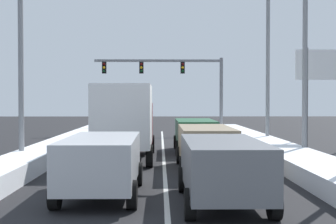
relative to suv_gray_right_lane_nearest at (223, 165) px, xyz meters
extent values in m
plane|color=black|center=(-1.46, 7.26, -1.02)|extent=(120.00, 120.00, 0.00)
cube|color=silver|center=(-1.46, 10.64, -1.01)|extent=(0.14, 37.23, 0.01)
cube|color=white|center=(3.84, 10.64, -0.71)|extent=(2.14, 37.23, 0.62)
cube|color=white|center=(-6.76, 10.64, -0.69)|extent=(1.60, 37.23, 0.65)
cube|color=slate|center=(0.00, 0.01, 0.03)|extent=(1.95, 4.90, 1.25)
cube|color=black|center=(0.00, -2.40, 0.30)|extent=(1.56, 0.06, 0.55)
cube|color=red|center=(-0.78, -2.39, -0.07)|extent=(0.20, 0.08, 0.28)
cube|color=red|center=(0.78, -2.39, -0.07)|extent=(0.20, 0.08, 0.28)
cylinder|color=black|center=(-0.96, 1.71, -0.65)|extent=(0.25, 0.74, 0.74)
cylinder|color=black|center=(0.95, 1.71, -0.65)|extent=(0.25, 0.74, 0.74)
cylinder|color=black|center=(-0.96, -1.69, -0.65)|extent=(0.25, 0.74, 0.74)
cylinder|color=black|center=(0.95, -1.69, -0.65)|extent=(0.25, 0.74, 0.74)
cube|color=#937F60|center=(0.15, 6.23, 0.03)|extent=(1.95, 4.90, 1.25)
cube|color=black|center=(0.15, 3.82, 0.30)|extent=(1.56, 0.06, 0.55)
cube|color=red|center=(-0.63, 3.83, -0.07)|extent=(0.20, 0.08, 0.28)
cube|color=red|center=(0.93, 3.83, -0.07)|extent=(0.20, 0.08, 0.28)
cylinder|color=black|center=(-0.81, 7.93, -0.65)|extent=(0.25, 0.74, 0.74)
cylinder|color=black|center=(1.10, 7.93, -0.65)|extent=(0.25, 0.74, 0.74)
cylinder|color=black|center=(-0.81, 4.53, -0.65)|extent=(0.25, 0.74, 0.74)
cylinder|color=black|center=(1.10, 4.53, -0.65)|extent=(0.25, 0.74, 0.74)
cube|color=#1E5633|center=(0.22, 12.78, 0.03)|extent=(1.95, 4.90, 1.25)
cube|color=black|center=(0.22, 10.37, 0.30)|extent=(1.56, 0.06, 0.55)
cube|color=red|center=(-0.56, 10.38, -0.07)|extent=(0.20, 0.08, 0.28)
cube|color=red|center=(1.00, 10.38, -0.07)|extent=(0.20, 0.08, 0.28)
cylinder|color=black|center=(-0.74, 14.48, -0.65)|extent=(0.25, 0.74, 0.74)
cylinder|color=black|center=(1.17, 14.48, -0.65)|extent=(0.25, 0.74, 0.74)
cylinder|color=black|center=(-0.74, 11.08, -0.65)|extent=(0.25, 0.74, 0.74)
cylinder|color=black|center=(1.17, 11.08, -0.65)|extent=(0.25, 0.74, 0.74)
cube|color=#B7BABF|center=(-3.28, 1.13, 0.03)|extent=(1.95, 4.90, 1.25)
cube|color=black|center=(-3.28, -1.28, 0.30)|extent=(1.56, 0.06, 0.55)
cube|color=red|center=(-4.06, -1.27, -0.07)|extent=(0.20, 0.08, 0.28)
cube|color=red|center=(-2.50, -1.27, -0.07)|extent=(0.20, 0.08, 0.28)
cylinder|color=black|center=(-4.24, 2.83, -0.65)|extent=(0.25, 0.74, 0.74)
cylinder|color=black|center=(-2.33, 2.83, -0.65)|extent=(0.25, 0.74, 0.74)
cylinder|color=black|center=(-4.24, -0.57, -0.65)|extent=(0.25, 0.74, 0.74)
cylinder|color=black|center=(-2.33, -0.57, -0.65)|extent=(0.25, 0.74, 0.74)
cube|color=maroon|center=(-3.19, 12.06, 0.54)|extent=(2.35, 2.20, 2.00)
cube|color=silver|center=(-3.19, 8.46, 1.04)|extent=(2.35, 5.00, 2.60)
cylinder|color=black|center=(-4.31, 12.36, -0.56)|extent=(0.28, 0.92, 0.92)
cylinder|color=black|center=(-2.06, 12.36, -0.56)|extent=(0.28, 0.92, 0.92)
cylinder|color=black|center=(-4.31, 6.96, -0.56)|extent=(0.28, 0.92, 0.92)
cylinder|color=black|center=(-2.06, 6.96, -0.56)|extent=(0.28, 0.92, 0.92)
cube|color=silver|center=(-3.30, 17.20, -0.39)|extent=(1.82, 4.50, 0.70)
cube|color=black|center=(-3.30, 17.05, 0.22)|extent=(1.64, 2.20, 0.55)
cube|color=red|center=(-3.99, 15.00, -0.27)|extent=(0.24, 0.08, 0.14)
cube|color=red|center=(-2.61, 15.00, -0.27)|extent=(0.24, 0.08, 0.14)
cylinder|color=black|center=(-4.19, 18.75, -0.69)|extent=(0.22, 0.66, 0.66)
cylinder|color=black|center=(-2.41, 18.75, -0.69)|extent=(0.22, 0.66, 0.66)
cylinder|color=black|center=(-4.19, 15.65, -0.69)|extent=(0.22, 0.66, 0.66)
cylinder|color=black|center=(-2.41, 15.65, -0.69)|extent=(0.22, 0.66, 0.66)
cylinder|color=slate|center=(3.44, 27.56, 2.08)|extent=(0.28, 0.28, 6.20)
cube|color=slate|center=(-1.79, 27.56, 4.93)|extent=(10.46, 0.20, 0.20)
cube|color=black|center=(0.24, 27.56, 4.36)|extent=(0.34, 0.34, 0.95)
sphere|color=#4C0A0A|center=(0.24, 27.38, 4.64)|extent=(0.22, 0.22, 0.22)
sphere|color=#F2AD14|center=(0.24, 27.38, 4.36)|extent=(0.22, 0.22, 0.22)
sphere|color=#0C3819|center=(0.24, 27.38, 4.07)|extent=(0.22, 0.22, 0.22)
cube|color=black|center=(-3.16, 27.56, 4.36)|extent=(0.34, 0.34, 0.95)
sphere|color=#4C0A0A|center=(-3.16, 27.38, 4.64)|extent=(0.22, 0.22, 0.22)
sphere|color=#F2AD14|center=(-3.16, 27.38, 4.36)|extent=(0.22, 0.22, 0.22)
sphere|color=#0C3819|center=(-3.16, 27.38, 4.07)|extent=(0.22, 0.22, 0.22)
cube|color=black|center=(-6.22, 27.56, 4.36)|extent=(0.34, 0.34, 0.95)
sphere|color=#4C0A0A|center=(-6.22, 27.38, 4.64)|extent=(0.22, 0.22, 0.22)
sphere|color=#F2AD14|center=(-6.22, 27.38, 4.36)|extent=(0.22, 0.22, 0.22)
sphere|color=#0C3819|center=(-6.22, 27.38, 4.07)|extent=(0.22, 0.22, 0.22)
cylinder|color=gray|center=(4.81, 8.95, 3.25)|extent=(0.22, 0.22, 8.52)
cylinder|color=gray|center=(4.66, 15.72, 3.64)|extent=(0.22, 0.22, 9.31)
cylinder|color=gray|center=(-7.29, 7.33, 2.96)|extent=(0.22, 0.22, 7.96)
cylinder|color=#59595B|center=(6.19, 13.22, 1.73)|extent=(0.16, 0.16, 5.50)
cube|color=white|center=(7.19, 13.22, 3.58)|extent=(3.20, 0.12, 1.60)
camera|label=1|loc=(-1.63, -12.59, 1.71)|focal=52.04mm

